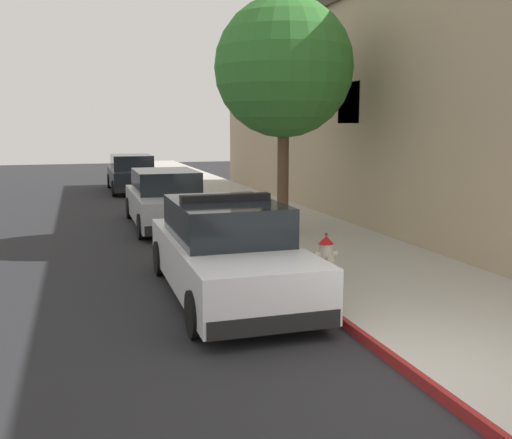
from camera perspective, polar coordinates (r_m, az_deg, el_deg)
The scene contains 9 objects.
ground_plane at distance 15.29m, azimuth -19.59°, elevation -2.11°, with size 29.68×60.00×0.20m, color #232326.
sidewalk_pavement at distance 16.12m, azimuth 2.17°, elevation -0.40°, with size 3.64×60.00×0.14m, color #ADA89E.
curb_painted_edge at distance 15.62m, azimuth -4.29°, elevation -0.74°, with size 0.08×60.00×0.14m, color maroon.
storefront_building at distance 17.40m, azimuth 16.99°, elevation 10.54°, with size 5.44×25.86×6.54m.
police_cruiser at distance 9.40m, azimuth -2.91°, elevation -3.18°, with size 1.94×4.84×1.68m.
parked_car_silver_ahead at distance 16.20m, azimuth -8.92°, elevation 1.94°, with size 1.94×4.84×1.56m.
parked_car_dark_far at distance 25.35m, azimuth -12.21°, elevation 4.44°, with size 1.94×4.84×1.56m.
fire_hydrant at distance 10.34m, azimuth 6.97°, elevation -3.56°, with size 0.44×0.40×0.76m.
street_tree at distance 14.16m, azimuth 2.78°, elevation 14.79°, with size 3.33×3.33×5.68m.
Camera 1 is at (-3.45, -5.00, 2.76)m, focal length 40.24 mm.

